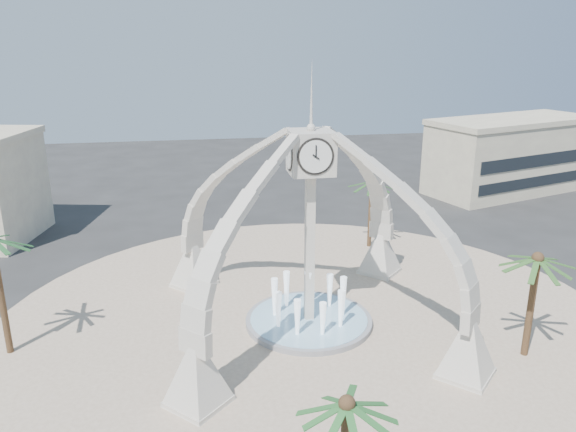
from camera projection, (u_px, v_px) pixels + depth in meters
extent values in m
plane|color=#282828|center=(309.00, 324.00, 35.61)|extent=(140.00, 140.00, 0.00)
cylinder|color=#C7AF94|center=(309.00, 323.00, 35.60)|extent=(40.00, 40.00, 0.06)
cube|color=beige|center=(310.00, 252.00, 34.13)|extent=(0.55, 0.55, 9.80)
cube|color=beige|center=(311.00, 152.00, 32.26)|extent=(2.50, 2.50, 2.50)
cone|color=beige|center=(312.00, 95.00, 31.28)|extent=(0.20, 0.20, 4.00)
cylinder|color=white|center=(316.00, 157.00, 31.05)|extent=(1.84, 0.04, 1.84)
pyramid|color=beige|center=(380.00, 253.00, 42.92)|extent=(3.80, 3.80, 3.20)
pyramid|color=beige|center=(193.00, 265.00, 40.61)|extent=(3.80, 3.80, 3.20)
pyramid|color=beige|center=(197.00, 376.00, 27.33)|extent=(3.80, 3.80, 3.20)
pyramid|color=beige|center=(467.00, 350.00, 29.64)|extent=(3.80, 3.80, 3.20)
cylinder|color=gray|center=(309.00, 321.00, 35.55)|extent=(8.00, 8.00, 0.40)
cylinder|color=#98C7E3|center=(309.00, 318.00, 35.48)|extent=(7.40, 7.40, 0.04)
cone|color=white|center=(309.00, 295.00, 35.00)|extent=(0.60, 0.60, 3.20)
cube|color=beige|center=(511.00, 157.00, 65.59)|extent=(21.49, 13.79, 8.00)
cube|color=beige|center=(515.00, 121.00, 64.29)|extent=(21.87, 14.17, 0.60)
cylinder|color=brown|center=(531.00, 307.00, 31.19)|extent=(0.40, 0.40, 6.08)
cylinder|color=brown|center=(1.00, 296.00, 31.26)|extent=(0.38, 0.38, 7.14)
cylinder|color=brown|center=(370.00, 214.00, 47.91)|extent=(0.35, 0.35, 5.95)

